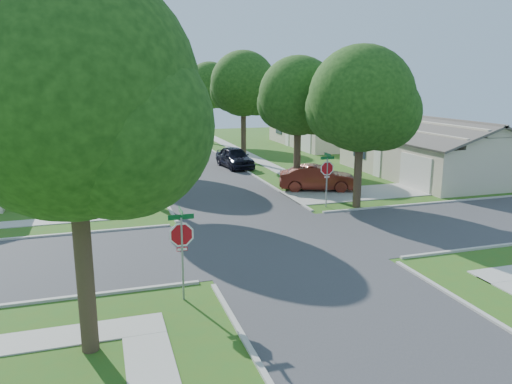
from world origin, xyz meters
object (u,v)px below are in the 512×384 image
Objects in this scene: tree_w_far at (120,93)px; house_ne_near at (431,154)px; stop_sign_ne at (327,171)px; tree_ne_corner at (362,104)px; tree_sw_corner at (74,105)px; tree_e_near at (299,100)px; car_driveway at (318,178)px; car_curb_east at (235,157)px; tree_w_near at (140,93)px; car_curb_west at (139,143)px; tree_e_mid at (244,87)px; stop_sign_sw at (182,238)px; tree_w_mid at (127,84)px; tree_e_far at (210,88)px; house_ne_far at (325,131)px.

house_ne_near is (20.64, -23.01, -3.99)m from tree_w_far.
tree_ne_corner is at bearing -16.55° from stop_sign_ne.
tree_w_far is 0.84× the size of tree_sw_corner.
stop_sign_ne is 0.36× the size of tree_e_near.
stop_sign_ne is at bearing -178.25° from car_driveway.
tree_ne_corner is 1.80× the size of car_curb_east.
car_curb_west is (1.44, 22.30, -5.46)m from tree_w_near.
tree_ne_corner is 0.64× the size of house_ne_near.
tree_e_mid is 13.52m from car_driveway.
tree_ne_corner is at bearing 38.84° from stop_sign_sw.
car_driveway is at bearing 51.39° from stop_sign_sw.
car_driveway is (10.64, -12.31, -5.70)m from tree_w_mid.
tree_e_mid is at bearing -0.00° from tree_w_mid.
car_curb_west is (4.24, 38.30, -5.61)m from tree_sw_corner.
stop_sign_sw reaches higher than car_curb_west.
tree_e_far is at bearing 116.03° from house_ne_near.
tree_sw_corner is at bearing -99.90° from tree_w_near.
tree_w_near reaches higher than stop_sign_ne.
tree_w_near is at bearing -135.91° from house_ne_far.
tree_w_far is at bearing 111.12° from car_curb_east.
tree_w_far is 31.77m from tree_ne_corner.
tree_w_mid is at bearing 154.12° from house_ne_near.
house_ne_near reaches higher than car_curb_west.
stop_sign_sw is 38.86m from tree_w_far.
house_ne_far is (11.29, 24.30, -0.51)m from stop_sign_ne.
car_curb_east is at bearing 102.59° from tree_ne_corner.
house_ne_near is at bearing 10.04° from tree_e_near.
car_driveway is (10.65, -25.31, -4.71)m from tree_w_far.
tree_w_near is 25.01m from tree_w_far.
tree_sw_corner is at bearing 84.53° from car_curb_west.
tree_e_far is 0.97× the size of tree_w_near.
stop_sign_sw is at bearing -142.82° from house_ne_near.
car_driveway is (1.25, -25.31, -5.19)m from tree_e_far.
stop_sign_sw is 0.33× the size of tree_w_near.
house_ne_near is at bearing 35.18° from tree_ne_corner.
stop_sign_ne is 29.57m from tree_e_far.
tree_e_near is (0.05, 4.31, 3.61)m from stop_sign_ne.
tree_w_far is at bearing 42.58° from car_driveway.
car_curb_east is 1.07× the size of car_curb_west.
house_ne_far is at bearing 44.09° from tree_w_near.
car_curb_east is at bearing -120.41° from tree_e_mid.
tree_e_mid is 0.96× the size of tree_sw_corner.
tree_e_far is (-0.00, 13.00, -0.27)m from tree_e_mid.
stop_sign_sw is 0.34× the size of tree_ne_corner.
tree_w_near reaches higher than car_curb_east.
tree_e_near is 25.00m from tree_e_far.
tree_e_mid is 1.15× the size of tree_w_far.
tree_e_near reaches higher than house_ne_far.
stop_sign_sw is 0.62× the size of car_driveway.
tree_ne_corner is (1.61, -29.80, -0.39)m from tree_e_far.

